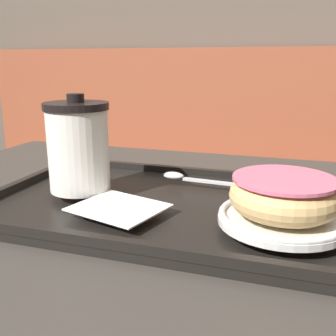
# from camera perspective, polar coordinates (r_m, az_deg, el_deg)

# --- Properties ---
(booth_bench) EXTENTS (1.76, 0.44, 1.00)m
(booth_bench) POSITION_cam_1_polar(r_m,az_deg,el_deg) (1.56, 1.72, -8.70)
(booth_bench) COLOR brown
(booth_bench) RESTS_ON ground_plane
(cafe_table) EXTENTS (1.02, 0.76, 0.74)m
(cafe_table) POSITION_cam_1_polar(r_m,az_deg,el_deg) (0.65, 0.07, -19.57)
(cafe_table) COLOR #38332D
(cafe_table) RESTS_ON ground_plane
(serving_tray) EXTENTS (0.51, 0.32, 0.02)m
(serving_tray) POSITION_cam_1_polar(r_m,az_deg,el_deg) (0.57, 0.00, -5.53)
(serving_tray) COLOR black
(serving_tray) RESTS_ON cafe_table
(napkin_paper) EXTENTS (0.13, 0.12, 0.00)m
(napkin_paper) POSITION_cam_1_polar(r_m,az_deg,el_deg) (0.52, -7.18, -5.69)
(napkin_paper) COLOR white
(napkin_paper) RESTS_ON serving_tray
(coffee_cup_front) EXTENTS (0.09, 0.09, 0.14)m
(coffee_cup_front) POSITION_cam_1_polar(r_m,az_deg,el_deg) (0.59, -12.88, 3.09)
(coffee_cup_front) COLOR white
(coffee_cup_front) RESTS_ON serving_tray
(plate_with_chocolate_donut) EXTENTS (0.15, 0.15, 0.01)m
(plate_with_chocolate_donut) POSITION_cam_1_polar(r_m,az_deg,el_deg) (0.48, 16.18, -6.98)
(plate_with_chocolate_donut) COLOR white
(plate_with_chocolate_donut) RESTS_ON serving_tray
(donut_chocolate_glazed) EXTENTS (0.12, 0.12, 0.04)m
(donut_chocolate_glazed) POSITION_cam_1_polar(r_m,az_deg,el_deg) (0.47, 16.43, -3.77)
(donut_chocolate_glazed) COLOR #DBB270
(donut_chocolate_glazed) RESTS_ON plate_with_chocolate_donut
(spoon) EXTENTS (0.14, 0.03, 0.01)m
(spoon) POSITION_cam_1_polar(r_m,az_deg,el_deg) (0.63, 2.54, -1.38)
(spoon) COLOR silver
(spoon) RESTS_ON serving_tray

